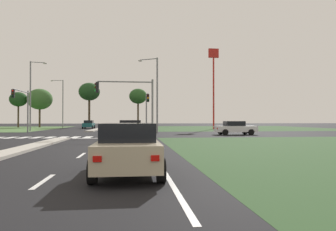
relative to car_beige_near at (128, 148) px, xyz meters
name	(u,v)px	position (x,y,z in m)	size (l,w,h in m)	color
ground_plane	(80,135)	(-5.72, 25.26, -0.79)	(200.00, 200.00, 0.00)	black
grass_verge_far_right	(233,128)	(19.78, 49.76, -0.78)	(35.00, 35.00, 0.01)	#2D4C28
median_island_near	(11,152)	(-5.72, 6.26, -0.72)	(1.20, 22.00, 0.14)	#ADA89E
median_island_far	(102,128)	(-5.72, 50.26, -0.72)	(1.20, 36.00, 0.14)	gray
lane_dash_near	(43,181)	(-2.22, -0.86, -0.78)	(0.14, 2.00, 0.01)	silver
lane_dash_second	(81,155)	(-2.22, 5.14, -0.78)	(0.14, 2.00, 0.01)	silver
lane_dash_third	(97,145)	(-2.22, 11.14, -0.78)	(0.14, 2.00, 0.01)	silver
edge_line_right	(152,150)	(1.13, 7.26, -0.78)	(0.14, 24.00, 0.01)	silver
stop_bar_near	(110,138)	(-1.92, 18.26, -0.78)	(6.40, 0.50, 0.01)	silver
crosswalk_bar_second	(10,138)	(-10.97, 20.06, -0.78)	(0.70, 2.80, 0.01)	silver
crosswalk_bar_third	(24,138)	(-9.82, 20.06, -0.78)	(0.70, 2.80, 0.01)	silver
crosswalk_bar_fourth	(37,137)	(-8.67, 20.06, -0.78)	(0.70, 2.80, 0.01)	silver
crosswalk_bar_fifth	(50,137)	(-7.52, 20.06, -0.78)	(0.70, 2.80, 0.01)	silver
crosswalk_bar_sixth	(63,137)	(-6.37, 20.06, -0.78)	(0.70, 2.80, 0.01)	silver
crosswalk_bar_seventh	(75,137)	(-5.22, 20.06, -0.78)	(0.70, 2.80, 0.01)	silver
crosswalk_bar_eighth	(88,137)	(-4.07, 20.06, -0.78)	(0.70, 2.80, 0.01)	silver
car_beige_near	(128,148)	(0.00, 0.00, 0.00)	(1.97, 4.41, 1.54)	#BCAD8E
car_teal_second	(89,124)	(-8.07, 48.96, -0.01)	(1.96, 4.45, 1.53)	#19565B
car_white_third	(235,128)	(11.16, 23.06, -0.02)	(4.45, 2.03, 1.48)	silver
car_maroon_fourth	(130,130)	(-0.09, 15.69, 0.03)	(2.06, 4.41, 1.60)	maroon
traffic_signal_far_left	(22,102)	(-13.32, 29.89, 2.95)	(0.32, 5.26, 5.36)	gray
traffic_signal_near_right	(131,97)	(-0.10, 18.66, 2.93)	(5.29, 0.32, 5.32)	gray
traffic_signal_far_right	(147,105)	(1.88, 30.06, 2.70)	(0.32, 4.71, 5.02)	gray
street_lamp_second	(155,91)	(2.80, 27.64, 4.34)	(2.39, 1.32, 9.12)	gray
street_lamp_third	(32,92)	(-14.26, 36.32, 4.75)	(2.26, 0.60, 9.98)	gray
street_lamp_fourth	(62,101)	(-14.65, 56.60, 4.74)	(2.64, 0.32, 9.91)	gray
fastfood_pole_sign	(214,72)	(14.14, 43.32, 9.30)	(1.80, 0.40, 14.13)	red
treeline_second	(18,100)	(-24.19, 59.22, 5.15)	(3.63, 3.63, 7.53)	#423323
treeline_third	(40,99)	(-19.85, 59.31, 5.23)	(5.25, 5.25, 8.27)	#423323
treeline_fourth	(89,92)	(-9.43, 59.26, 6.91)	(4.55, 4.55, 9.70)	#423323
treeline_fifth	(138,96)	(1.21, 61.03, 6.14)	(4.05, 4.05, 8.72)	#423323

